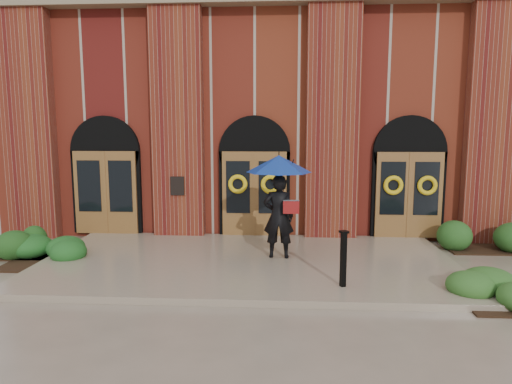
# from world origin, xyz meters

# --- Properties ---
(ground) EXTENTS (90.00, 90.00, 0.00)m
(ground) POSITION_xyz_m (0.00, 0.00, 0.00)
(ground) COLOR gray
(ground) RESTS_ON ground
(landing) EXTENTS (10.00, 5.30, 0.15)m
(landing) POSITION_xyz_m (0.00, 0.15, 0.07)
(landing) COLOR gray
(landing) RESTS_ON ground
(church_building) EXTENTS (16.20, 12.53, 7.00)m
(church_building) POSITION_xyz_m (0.00, 8.78, 3.50)
(church_building) COLOR maroon
(church_building) RESTS_ON ground
(man_with_umbrella) EXTENTS (1.67, 1.67, 2.53)m
(man_with_umbrella) POSITION_xyz_m (0.74, 0.38, 1.92)
(man_with_umbrella) COLOR black
(man_with_umbrella) RESTS_ON landing
(metal_post) EXTENTS (0.21, 0.21, 1.15)m
(metal_post) POSITION_xyz_m (2.07, -1.64, 0.75)
(metal_post) COLOR black
(metal_post) RESTS_ON landing
(hedge_wall_left) EXTENTS (2.72, 1.09, 0.70)m
(hedge_wall_left) POSITION_xyz_m (-6.19, 0.74, 0.35)
(hedge_wall_left) COLOR #1D4517
(hedge_wall_left) RESTS_ON ground
(hedge_wall_right) EXTENTS (3.03, 1.21, 0.78)m
(hedge_wall_right) POSITION_xyz_m (7.06, 2.06, 0.39)
(hedge_wall_right) COLOR #224D1B
(hedge_wall_right) RESTS_ON ground
(hedge_front_left) EXTENTS (1.56, 1.34, 0.55)m
(hedge_front_left) POSITION_xyz_m (-5.10, 0.00, 0.28)
(hedge_front_left) COLOR #1C511C
(hedge_front_left) RESTS_ON ground
(hedge_front_right) EXTENTS (1.45, 1.24, 0.51)m
(hedge_front_right) POSITION_xyz_m (5.10, -2.00, 0.26)
(hedge_front_right) COLOR #2C571F
(hedge_front_right) RESTS_ON ground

